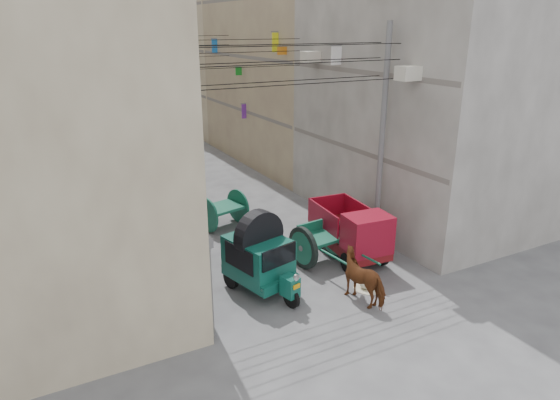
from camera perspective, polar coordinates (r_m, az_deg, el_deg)
ground at (r=13.30m, az=14.72°, el=-17.60°), size 140.00×140.00×0.00m
building_row_right at (r=44.51m, az=-7.77°, el=17.40°), size 8.00×62.00×14.00m
end_cap_building at (r=73.93m, az=-23.11°, el=16.86°), size 22.00×10.00×13.00m
shutters_left at (r=19.36m, az=-15.30°, el=-0.54°), size 0.18×14.40×2.88m
signboards at (r=30.48m, az=-13.42°, el=10.51°), size 8.22×40.52×5.67m
ac_units at (r=18.93m, az=9.08°, el=17.86°), size 0.70×6.55×3.35m
utility_poles at (r=25.97m, az=-10.74°, el=10.50°), size 7.40×22.20×8.00m
overhead_cables at (r=23.24m, az=-9.14°, el=16.45°), size 7.40×22.52×1.12m
auto_rickshaw at (r=15.42m, az=-2.36°, el=-6.32°), size 2.06×2.93×1.99m
tonga_cart at (r=17.33m, az=4.49°, el=-4.85°), size 1.68×3.37×1.47m
mini_truck at (r=17.63m, az=8.51°, el=-3.99°), size 1.84×3.57×1.94m
second_cart at (r=20.43m, az=-6.55°, el=-1.07°), size 1.93×1.79×1.44m
feed_sack at (r=16.19m, az=10.09°, el=-9.38°), size 0.60×0.48×0.30m
horse at (r=15.27m, az=9.72°, el=-8.69°), size 1.20×1.90×1.49m
distant_car_white at (r=29.47m, az=-14.84°, el=4.59°), size 2.72×4.18×1.32m
distant_car_grey at (r=40.57m, az=-12.75°, el=8.51°), size 1.65×3.41×1.08m
distant_car_green at (r=45.31m, az=-17.52°, el=9.32°), size 2.50×4.62×1.27m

